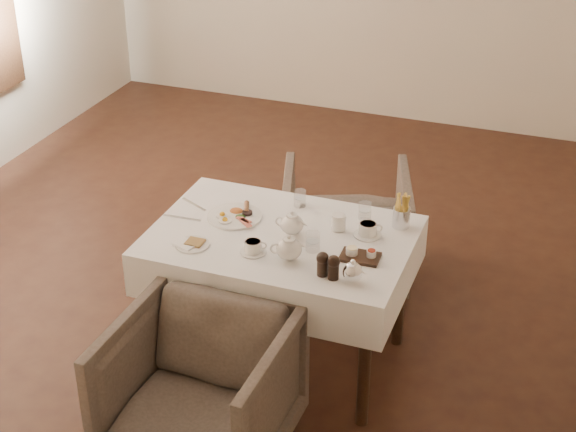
{
  "coord_description": "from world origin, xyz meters",
  "views": [
    {
      "loc": [
        1.93,
        -4.46,
        2.93
      ],
      "look_at": [
        0.6,
        -0.88,
        0.82
      ],
      "focal_mm": 55.0,
      "sensor_mm": 36.0,
      "label": 1
    }
  ],
  "objects_px": {
    "breakfast_plate": "(235,215)",
    "teapot_centre": "(292,223)",
    "table": "(281,255)",
    "armchair_near": "(200,392)",
    "armchair_far": "(345,227)"
  },
  "relations": [
    {
      "from": "armchair_near",
      "to": "breakfast_plate",
      "type": "distance_m",
      "value": 0.98
    },
    {
      "from": "armchair_far",
      "to": "breakfast_plate",
      "type": "height_order",
      "value": "breakfast_plate"
    },
    {
      "from": "table",
      "to": "armchair_near",
      "type": "height_order",
      "value": "table"
    },
    {
      "from": "table",
      "to": "teapot_centre",
      "type": "bearing_deg",
      "value": 26.04
    },
    {
      "from": "table",
      "to": "armchair_far",
      "type": "bearing_deg",
      "value": 85.33
    },
    {
      "from": "table",
      "to": "armchair_near",
      "type": "bearing_deg",
      "value": -96.7
    },
    {
      "from": "breakfast_plate",
      "to": "teapot_centre",
      "type": "relative_size",
      "value": 1.78
    },
    {
      "from": "armchair_near",
      "to": "armchair_far",
      "type": "relative_size",
      "value": 1.02
    },
    {
      "from": "breakfast_plate",
      "to": "table",
      "type": "bearing_deg",
      "value": -12.83
    },
    {
      "from": "breakfast_plate",
      "to": "armchair_near",
      "type": "bearing_deg",
      "value": -73.59
    },
    {
      "from": "teapot_centre",
      "to": "armchair_far",
      "type": "bearing_deg",
      "value": 86.12
    },
    {
      "from": "armchair_far",
      "to": "teapot_centre",
      "type": "distance_m",
      "value": 0.98
    },
    {
      "from": "armchair_near",
      "to": "armchair_far",
      "type": "distance_m",
      "value": 1.67
    },
    {
      "from": "table",
      "to": "breakfast_plate",
      "type": "distance_m",
      "value": 0.32
    },
    {
      "from": "armchair_near",
      "to": "teapot_centre",
      "type": "distance_m",
      "value": 0.94
    }
  ]
}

